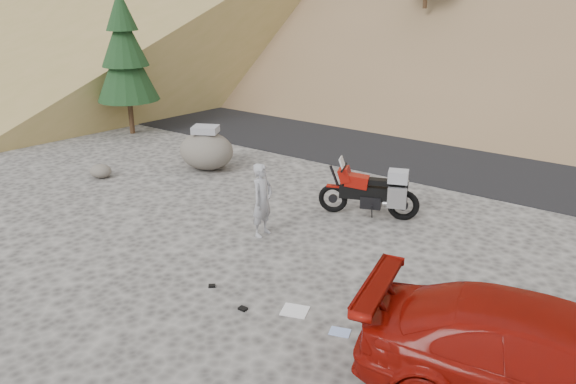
{
  "coord_description": "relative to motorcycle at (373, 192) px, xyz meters",
  "views": [
    {
      "loc": [
        5.32,
        -8.49,
        5.32
      ],
      "look_at": [
        -1.27,
        0.73,
        1.0
      ],
      "focal_mm": 35.0,
      "sensor_mm": 36.0,
      "label": 1
    }
  ],
  "objects": [
    {
      "name": "gear_glove_b",
      "position": [
        -0.86,
        -4.67,
        -0.59
      ],
      "size": [
        0.16,
        0.15,
        0.04
      ],
      "primitive_type": "cube",
      "rotation": [
        0.0,
        0.0,
        0.72
      ],
      "color": "black",
      "rests_on": "ground"
    },
    {
      "name": "gear_glove_a",
      "position": [
        0.1,
        -4.92,
        -0.59
      ],
      "size": [
        0.15,
        0.11,
        0.04
      ],
      "primitive_type": "cube",
      "rotation": [
        0.0,
        0.0,
        -0.0
      ],
      "color": "black",
      "rests_on": "ground"
    },
    {
      "name": "small_rock",
      "position": [
        -7.61,
        -1.99,
        -0.42
      ],
      "size": [
        0.74,
        0.69,
        0.38
      ],
      "rotation": [
        0.0,
        0.0,
        -0.21
      ],
      "color": "#5E5750",
      "rests_on": "ground"
    },
    {
      "name": "man",
      "position": [
        -1.49,
        -2.33,
        -0.61
      ],
      "size": [
        0.42,
        0.62,
        1.65
      ],
      "primitive_type": "imported",
      "rotation": [
        0.0,
        0.0,
        1.61
      ],
      "color": "#9B9BA1",
      "rests_on": "ground"
    },
    {
      "name": "gear_blue_cloth",
      "position": [
        1.79,
        -4.52,
        -0.6
      ],
      "size": [
        0.39,
        0.33,
        0.01
      ],
      "primitive_type": "cube",
      "rotation": [
        0.0,
        0.0,
        0.31
      ],
      "color": "#9BB6F0",
      "rests_on": "ground"
    },
    {
      "name": "road",
      "position": [
        0.22,
        6.29,
        -0.61
      ],
      "size": [
        120.0,
        7.0,
        0.05
      ],
      "primitive_type": "cube",
      "color": "black",
      "rests_on": "ground"
    },
    {
      "name": "gear_bottle",
      "position": [
        2.46,
        -3.67,
        -0.51
      ],
      "size": [
        0.09,
        0.09,
        0.21
      ],
      "primitive_type": "cylinder",
      "rotation": [
        0.0,
        0.0,
        -0.23
      ],
      "color": "#174B8C",
      "rests_on": "ground"
    },
    {
      "name": "conifer_verge",
      "position": [
        -10.78,
        1.79,
        2.28
      ],
      "size": [
        2.2,
        2.2,
        5.04
      ],
      "color": "#362613",
      "rests_on": "ground"
    },
    {
      "name": "ground",
      "position": [
        0.22,
        -2.71,
        -0.61
      ],
      "size": [
        140.0,
        140.0,
        0.0
      ],
      "primitive_type": "plane",
      "color": "#44413F",
      "rests_on": "ground"
    },
    {
      "name": "gear_blue_mat",
      "position": [
        2.6,
        -3.97,
        -0.53
      ],
      "size": [
        0.45,
        0.29,
        0.17
      ],
      "primitive_type": "cylinder",
      "rotation": [
        0.0,
        1.57,
        0.31
      ],
      "color": "#174B8C",
      "rests_on": "ground"
    },
    {
      "name": "gear_white_cloth",
      "position": [
        0.85,
        -4.44,
        -0.6
      ],
      "size": [
        0.55,
        0.52,
        0.01
      ],
      "primitive_type": "cube",
      "rotation": [
        0.0,
        0.0,
        0.33
      ],
      "color": "white",
      "rests_on": "ground"
    },
    {
      "name": "boulder",
      "position": [
        -5.7,
        0.37,
        -0.05
      ],
      "size": [
        2.0,
        1.83,
        1.28
      ],
      "rotation": [
        0.0,
        0.0,
        0.27
      ],
      "color": "#5E5750",
      "rests_on": "ground"
    },
    {
      "name": "motorcycle",
      "position": [
        0.0,
        0.0,
        0.0
      ],
      "size": [
        2.3,
        1.17,
        1.43
      ],
      "rotation": [
        0.0,
        0.0,
        0.36
      ],
      "color": "black",
      "rests_on": "ground"
    }
  ]
}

